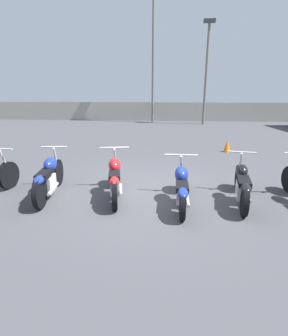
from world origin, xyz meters
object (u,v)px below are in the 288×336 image
light_pole_right (207,64)px  motorcycle_slot_4 (242,185)px  motorcycle_slot_3 (182,186)px  motorcycle_slot_1 (49,177)px  traffic_cone_near (227,146)px  light_pole_left (153,44)px  motorcycle_slot_2 (115,178)px

light_pole_right → motorcycle_slot_4: bearing=-94.7°
motorcycle_slot_3 → motorcycle_slot_1: bearing=177.0°
motorcycle_slot_1 → motorcycle_slot_4: motorcycle_slot_1 is taller
traffic_cone_near → light_pole_left: bearing=110.0°
motorcycle_slot_1 → light_pole_left: bearing=75.9°
motorcycle_slot_3 → traffic_cone_near: bearing=68.7°
light_pole_right → motorcycle_slot_3: size_ratio=3.19×
motorcycle_slot_1 → motorcycle_slot_3: (2.96, -0.25, -0.04)m
light_pole_left → motorcycle_slot_3: light_pole_left is taller
light_pole_right → motorcycle_slot_1: light_pole_right is taller
light_pole_right → motorcycle_slot_2: (-3.80, -12.58, -3.39)m
motorcycle_slot_1 → motorcycle_slot_4: (4.26, -0.06, -0.04)m
motorcycle_slot_2 → motorcycle_slot_4: (2.76, -0.12, -0.04)m
motorcycle_slot_2 → motorcycle_slot_4: bearing=-11.8°
light_pole_left → light_pole_right: (3.45, -0.79, -1.29)m
light_pole_right → traffic_cone_near: size_ratio=13.01×
light_pole_left → light_pole_right: size_ratio=1.39×
light_pole_left → motorcycle_slot_1: size_ratio=4.38×
motorcycle_slot_1 → motorcycle_slot_4: size_ratio=1.01×
motorcycle_slot_2 → light_pole_left: bearing=79.2°
motorcycle_slot_1 → motorcycle_slot_2: bearing=-4.0°
motorcycle_slot_4 → traffic_cone_near: (0.79, 4.69, -0.16)m
light_pole_right → traffic_cone_near: (-0.25, -8.02, -3.59)m
light_pole_right → motorcycle_slot_3: light_pole_right is taller
motorcycle_slot_2 → motorcycle_slot_3: bearing=-21.2°
light_pole_right → traffic_cone_near: 8.79m
light_pole_left → motorcycle_slot_2: light_pole_left is taller
motorcycle_slot_4 → traffic_cone_near: size_ratio=4.08×
light_pole_left → motorcycle_slot_3: size_ratio=4.43×
light_pole_left → motorcycle_slot_1: bearing=-97.8°
motorcycle_slot_3 → motorcycle_slot_4: 1.31m
light_pole_right → motorcycle_slot_1: size_ratio=3.15×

